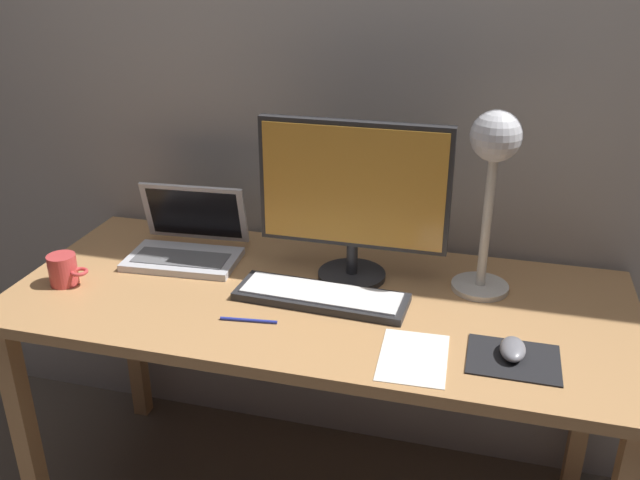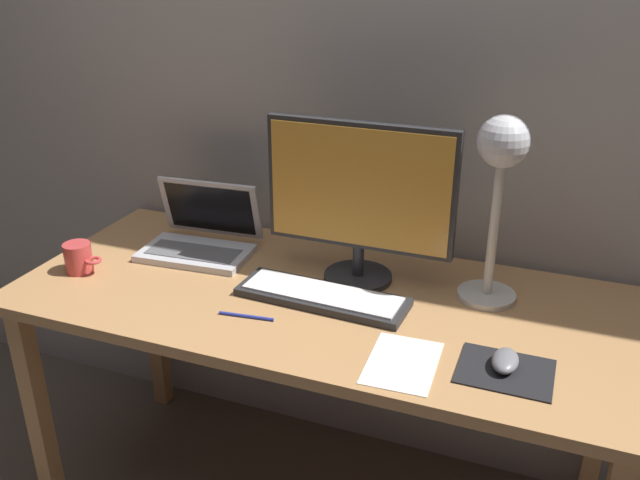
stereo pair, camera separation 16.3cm
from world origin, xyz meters
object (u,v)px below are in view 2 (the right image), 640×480
object	(u,v)px
desk_lamp	(500,170)
laptop	(203,231)
pen	(246,316)
keyboard_main	(322,296)
monitor	(360,195)
coffee_mug	(79,258)
mouse	(505,361)

from	to	relation	value
desk_lamp	laptop	bearing A→B (deg)	179.98
desk_lamp	pen	size ratio (longest dim) A/B	3.40
keyboard_main	desk_lamp	size ratio (longest dim) A/B	0.94
keyboard_main	monitor	bearing A→B (deg)	71.78
desk_lamp	coffee_mug	size ratio (longest dim) A/B	4.34
desk_lamp	coffee_mug	world-z (taller)	desk_lamp
coffee_mug	pen	size ratio (longest dim) A/B	0.78
coffee_mug	pen	world-z (taller)	coffee_mug
monitor	mouse	size ratio (longest dim) A/B	5.19
monitor	desk_lamp	xyz separation A→B (m)	(0.34, 0.02, 0.10)
laptop	mouse	world-z (taller)	laptop
keyboard_main	pen	world-z (taller)	keyboard_main
laptop	coffee_mug	world-z (taller)	laptop
desk_lamp	mouse	bearing A→B (deg)	-74.51
monitor	pen	world-z (taller)	monitor
laptop	desk_lamp	distance (m)	0.88
monitor	mouse	xyz separation A→B (m)	(0.42, -0.28, -0.22)
laptop	coffee_mug	size ratio (longest dim) A/B	2.98
coffee_mug	laptop	bearing A→B (deg)	46.00
desk_lamp	coffee_mug	bearing A→B (deg)	-166.76
desk_lamp	coffee_mug	distance (m)	1.14
monitor	keyboard_main	world-z (taller)	monitor
mouse	pen	bearing A→B (deg)	-179.24
monitor	coffee_mug	size ratio (longest dim) A/B	4.54
keyboard_main	laptop	xyz separation A→B (m)	(-0.44, 0.17, 0.04)
keyboard_main	coffee_mug	xyz separation A→B (m)	(-0.68, -0.09, 0.03)
keyboard_main	coffee_mug	size ratio (longest dim) A/B	4.06
laptop	coffee_mug	xyz separation A→B (m)	(-0.24, -0.25, -0.02)
mouse	pen	size ratio (longest dim) A/B	0.69
mouse	coffee_mug	xyz separation A→B (m)	(-1.16, 0.05, 0.02)
monitor	laptop	bearing A→B (deg)	177.50
laptop	desk_lamp	bearing A→B (deg)	-0.02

